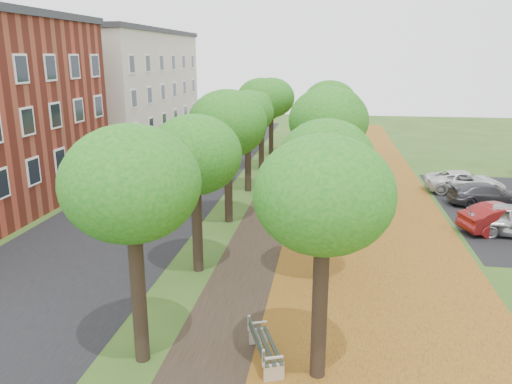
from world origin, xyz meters
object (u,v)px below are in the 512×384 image
(bench, at_px, (263,346))
(car_red, at_px, (504,219))
(car_grey, at_px, (487,194))
(car_white, at_px, (465,182))

(bench, relative_size, car_red, 0.48)
(bench, xyz_separation_m, car_red, (9.88, 11.93, 0.21))
(bench, bearing_deg, car_grey, -53.32)
(car_red, height_order, car_white, car_red)
(car_red, xyz_separation_m, car_white, (0.00, 7.33, -0.04))
(car_grey, height_order, car_white, car_white)
(bench, xyz_separation_m, car_white, (9.88, 19.27, 0.17))
(bench, height_order, car_red, car_red)
(bench, xyz_separation_m, car_grey, (10.41, 16.56, 0.14))
(car_red, distance_m, car_grey, 4.66)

